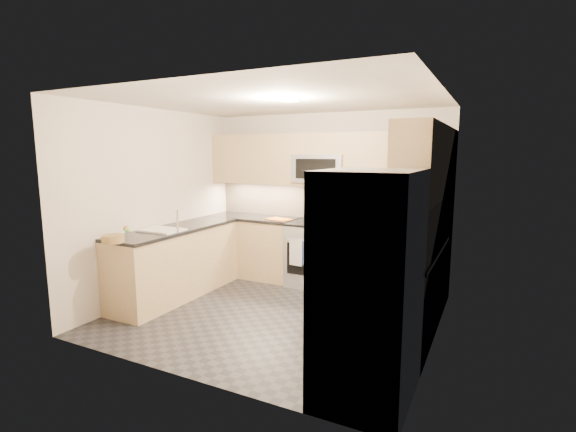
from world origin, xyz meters
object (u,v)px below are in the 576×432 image
object	(u,v)px
utensil_bowl	(433,225)
microwave	(321,168)
refrigerator	(369,287)
cutting_board	(279,219)
gas_range	(316,255)
fruit_basket	(113,239)

from	to	relation	value
utensil_bowl	microwave	bearing A→B (deg)	173.72
refrigerator	cutting_board	world-z (taller)	refrigerator
gas_range	cutting_board	bearing A→B (deg)	-173.41
microwave	fruit_basket	bearing A→B (deg)	-121.13
gas_range	fruit_basket	size ratio (longest dim) A/B	3.81
utensil_bowl	fruit_basket	xyz separation A→B (m)	(-3.07, -2.26, -0.04)
gas_range	microwave	distance (m)	1.25
microwave	utensil_bowl	world-z (taller)	microwave
refrigerator	cutting_board	bearing A→B (deg)	130.75
cutting_board	fruit_basket	world-z (taller)	fruit_basket
utensil_bowl	fruit_basket	distance (m)	3.81
utensil_bowl	fruit_basket	size ratio (longest dim) A/B	1.18
gas_range	cutting_board	xyz separation A→B (m)	(-0.58, -0.07, 0.49)
gas_range	cutting_board	size ratio (longest dim) A/B	2.63
refrigerator	utensil_bowl	bearing A→B (deg)	86.47
gas_range	utensil_bowl	xyz separation A→B (m)	(1.60, -0.05, 0.57)
microwave	fruit_basket	world-z (taller)	microwave
cutting_board	fruit_basket	size ratio (longest dim) A/B	1.45
refrigerator	utensil_bowl	xyz separation A→B (m)	(0.15, 2.37, 0.12)
cutting_board	refrigerator	bearing A→B (deg)	-49.25
refrigerator	fruit_basket	xyz separation A→B (m)	(-2.92, 0.12, 0.08)
gas_range	fruit_basket	world-z (taller)	fruit_basket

